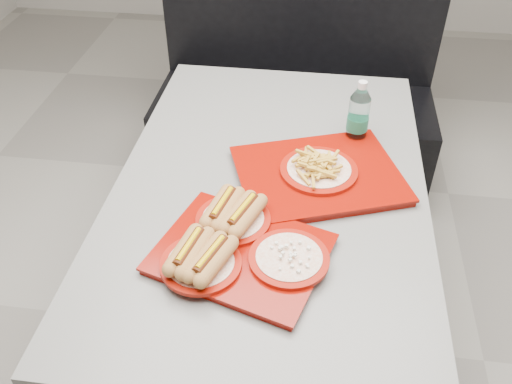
# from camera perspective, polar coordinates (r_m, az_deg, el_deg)

# --- Properties ---
(ground) EXTENTS (6.00, 6.00, 0.00)m
(ground) POSITION_cam_1_polar(r_m,az_deg,el_deg) (2.13, 1.17, -14.90)
(ground) COLOR gray
(ground) RESTS_ON ground
(diner_table) EXTENTS (0.92, 1.42, 0.75)m
(diner_table) POSITION_cam_1_polar(r_m,az_deg,el_deg) (1.69, 1.42, -3.39)
(diner_table) COLOR black
(diner_table) RESTS_ON ground
(booth_bench) EXTENTS (1.30, 0.57, 1.35)m
(booth_bench) POSITION_cam_1_polar(r_m,az_deg,el_deg) (2.68, 4.10, 9.76)
(booth_bench) COLOR black
(booth_bench) RESTS_ON ground
(tray_near) EXTENTS (0.48, 0.42, 0.09)m
(tray_near) POSITION_cam_1_polar(r_m,az_deg,el_deg) (1.35, -2.18, -5.61)
(tray_near) COLOR #7C0B03
(tray_near) RESTS_ON diner_table
(tray_far) EXTENTS (0.56, 0.50, 0.09)m
(tray_far) POSITION_cam_1_polar(r_m,az_deg,el_deg) (1.59, 6.61, 2.12)
(tray_far) COLOR #7C0B03
(tray_far) RESTS_ON diner_table
(water_bottle) EXTENTS (0.07, 0.07, 0.21)m
(water_bottle) POSITION_cam_1_polar(r_m,az_deg,el_deg) (1.73, 10.71, 7.79)
(water_bottle) COLOR silver
(water_bottle) RESTS_ON diner_table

